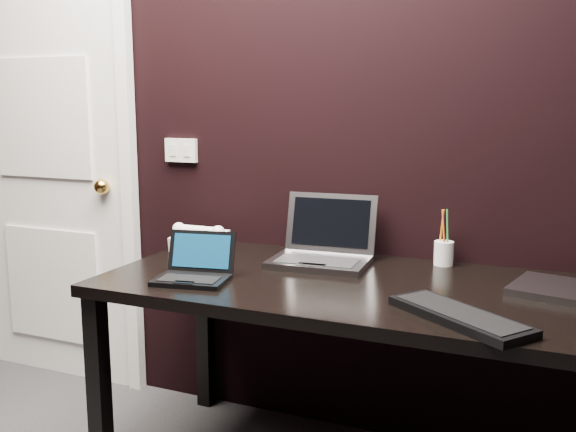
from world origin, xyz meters
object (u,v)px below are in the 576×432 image
at_px(door, 48,162).
at_px(netbook, 194,271).
at_px(silver_laptop, 322,251).
at_px(closed_laptop, 574,292).
at_px(ext_keyboard, 459,316).
at_px(desk_phone, 200,239).
at_px(pen_cup, 444,252).
at_px(desk, 359,305).
at_px(mobile_phone, 182,248).

bearing_deg(door, netbook, -26.53).
bearing_deg(netbook, silver_laptop, 51.23).
bearing_deg(closed_laptop, ext_keyboard, -128.17).
distance_m(silver_laptop, desk_phone, 0.53).
distance_m(ext_keyboard, pen_cup, 0.61).
bearing_deg(door, silver_laptop, -7.18).
bearing_deg(netbook, desk, 20.64).
height_order(silver_laptop, pen_cup, silver_laptop).
bearing_deg(silver_laptop, pen_cup, 19.32).
bearing_deg(desk, netbook, -159.36).
height_order(ext_keyboard, desk_phone, desk_phone).
xyz_separation_m(silver_laptop, ext_keyboard, (0.56, -0.45, -0.03)).
relative_size(netbook, closed_laptop, 0.67).
bearing_deg(netbook, door, 153.47).
bearing_deg(silver_laptop, mobile_phone, -167.41).
xyz_separation_m(desk, netbook, (-0.51, -0.19, 0.11)).
height_order(silver_laptop, ext_keyboard, silver_laptop).
relative_size(netbook, ext_keyboard, 0.63).
xyz_separation_m(desk, ext_keyboard, (0.36, -0.26, 0.09)).
distance_m(closed_laptop, mobile_phone, 1.38).
bearing_deg(mobile_phone, netbook, -50.71).
height_order(closed_laptop, pen_cup, pen_cup).
bearing_deg(desk_phone, mobile_phone, -90.24).
distance_m(door, netbook, 1.30).
distance_m(silver_laptop, pen_cup, 0.44).
distance_m(desk, silver_laptop, 0.31).
distance_m(door, ext_keyboard, 2.12).
distance_m(door, desk_phone, 0.97).
bearing_deg(ext_keyboard, desk, 144.14).
height_order(desk, netbook, netbook).
distance_m(desk, desk_phone, 0.77).
bearing_deg(ext_keyboard, mobile_phone, 162.99).
relative_size(door, closed_laptop, 5.36).
bearing_deg(door, pen_cup, -1.14).
bearing_deg(desk_phone, silver_laptop, -1.49).
relative_size(door, desk, 1.26).
xyz_separation_m(closed_laptop, mobile_phone, (-1.37, -0.03, 0.02)).
height_order(closed_laptop, desk_phone, desk_phone).
xyz_separation_m(desk, desk_phone, (-0.73, 0.21, 0.12)).
bearing_deg(closed_laptop, desk, -170.41).
bearing_deg(netbook, mobile_phone, 129.29).
xyz_separation_m(netbook, mobile_phone, (-0.22, 0.27, 0.00)).
height_order(desk, mobile_phone, mobile_phone).
relative_size(door, silver_laptop, 5.83).
distance_m(closed_laptop, pen_cup, 0.49).
bearing_deg(ext_keyboard, pen_cup, 103.62).
xyz_separation_m(door, pen_cup, (1.86, -0.04, -0.26)).
bearing_deg(desk_phone, closed_laptop, -4.07).
relative_size(netbook, mobile_phone, 3.08).
bearing_deg(ext_keyboard, desk_phone, 156.86).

